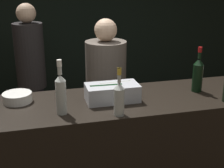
{
  "coord_description": "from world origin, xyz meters",
  "views": [
    {
      "loc": [
        -0.55,
        -1.8,
        1.98
      ],
      "look_at": [
        0.0,
        0.37,
        1.21
      ],
      "focal_mm": 50.0,
      "sensor_mm": 36.0,
      "label": 1
    }
  ],
  "objects": [
    {
      "name": "white_wine_bottle",
      "position": [
        -0.4,
        0.19,
        1.24
      ],
      "size": [
        0.07,
        0.07,
        0.38
      ],
      "color": "#B2B7AD",
      "rests_on": "bar_counter"
    },
    {
      "name": "bar_counter",
      "position": [
        0.0,
        0.34,
        0.54
      ],
      "size": [
        2.34,
        0.67,
        1.09
      ],
      "color": "black",
      "rests_on": "ground_plane"
    },
    {
      "name": "red_wine_bottle_burgundy",
      "position": [
        0.72,
        0.37,
        1.24
      ],
      "size": [
        0.08,
        0.08,
        0.37
      ],
      "color": "black",
      "rests_on": "bar_counter"
    },
    {
      "name": "wall_back_chalkboard",
      "position": [
        0.0,
        2.59,
        1.4
      ],
      "size": [
        6.4,
        0.06,
        2.8
      ],
      "color": "black",
      "rests_on": "ground_plane"
    },
    {
      "name": "person_in_hoodie",
      "position": [
        -0.61,
        1.69,
        0.97
      ],
      "size": [
        0.32,
        0.32,
        1.72
      ],
      "rotation": [
        0.0,
        0.0,
        -2.02
      ],
      "color": "black",
      "rests_on": "ground_plane"
    },
    {
      "name": "ice_bin_with_bottles",
      "position": [
        -0.01,
        0.33,
        1.16
      ],
      "size": [
        0.4,
        0.21,
        0.13
      ],
      "color": "#B7BABF",
      "rests_on": "bar_counter"
    },
    {
      "name": "person_blond_tee",
      "position": [
        0.1,
        0.99,
        0.89
      ],
      "size": [
        0.39,
        0.39,
        1.62
      ],
      "rotation": [
        0.0,
        0.0,
        2.83
      ],
      "color": "black",
      "rests_on": "ground_plane"
    },
    {
      "name": "rose_wine_bottle",
      "position": [
        -0.03,
        0.07,
        1.22
      ],
      "size": [
        0.07,
        0.07,
        0.33
      ],
      "color": "#B2B7AD",
      "rests_on": "bar_counter"
    },
    {
      "name": "bowl_white",
      "position": [
        -0.7,
        0.48,
        1.13
      ],
      "size": [
        0.22,
        0.22,
        0.07
      ],
      "color": "silver",
      "rests_on": "bar_counter"
    }
  ]
}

